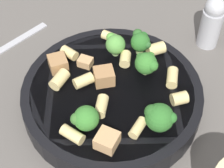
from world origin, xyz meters
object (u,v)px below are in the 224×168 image
object	(u,v)px
broccoli_floret_0	(159,117)
rigatoni_1	(156,49)
broccoli_floret_4	(147,63)
chicken_chunk_0	(85,62)
broccoli_floret_3	(115,44)
pasta_bowl	(112,95)
broccoli_floret_2	(86,119)
rigatoni_9	(72,135)
rigatoni_10	(179,98)
rigatoni_7	(127,59)
rigatoni_8	(83,81)
rigatoni_5	(100,106)
chicken_chunk_2	(58,63)
rigatoni_2	(172,78)
chicken_chunk_1	(107,140)
rigatoni_3	(111,37)
pepper_shaker	(212,22)
rigatoni_4	(60,79)
rigatoni_6	(69,53)
rigatoni_0	(138,128)
chicken_chunk_3	(104,76)
broccoli_floret_1	(141,41)

from	to	relation	value
broccoli_floret_0	rigatoni_1	size ratio (longest dim) A/B	1.58
broccoli_floret_4	chicken_chunk_0	distance (m)	0.09
broccoli_floret_3	pasta_bowl	bearing A→B (deg)	-162.41
broccoli_floret_2	broccoli_floret_4	world-z (taller)	broccoli_floret_2
rigatoni_9	rigatoni_10	world-z (taller)	rigatoni_10
rigatoni_7	rigatoni_8	distance (m)	0.07
rigatoni_5	chicken_chunk_2	distance (m)	0.10
rigatoni_2	chicken_chunk_1	distance (m)	0.13
rigatoni_3	chicken_chunk_2	size ratio (longest dim) A/B	1.06
broccoli_floret_3	rigatoni_9	size ratio (longest dim) A/B	1.12
pasta_bowl	rigatoni_8	world-z (taller)	rigatoni_8
broccoli_floret_0	pasta_bowl	bearing A→B (deg)	63.64
rigatoni_8	rigatoni_9	world-z (taller)	same
pepper_shaker	rigatoni_7	bearing A→B (deg)	141.41
rigatoni_3	rigatoni_4	distance (m)	0.11
rigatoni_4	chicken_chunk_2	size ratio (longest dim) A/B	1.07
rigatoni_6	pepper_shaker	world-z (taller)	pepper_shaker
broccoli_floret_0	rigatoni_6	size ratio (longest dim) A/B	1.67
rigatoni_0	rigatoni_6	bearing A→B (deg)	57.05
broccoli_floret_4	broccoli_floret_0	bearing A→B (deg)	-152.75
rigatoni_0	rigatoni_2	bearing A→B (deg)	-10.62
chicken_chunk_1	broccoli_floret_3	bearing A→B (deg)	17.40
broccoli_floret_2	rigatoni_4	xyz separation A→B (m)	(0.05, 0.06, -0.01)
rigatoni_2	rigatoni_9	world-z (taller)	same
rigatoni_8	rigatoni_10	size ratio (longest dim) A/B	1.29
rigatoni_0	broccoli_floret_3	bearing A→B (deg)	32.55
rigatoni_5	chicken_chunk_2	bearing A→B (deg)	60.63
pepper_shaker	rigatoni_2	bearing A→B (deg)	168.32
chicken_chunk_3	chicken_chunk_2	bearing A→B (deg)	89.25
broccoli_floret_2	rigatoni_5	xyz separation A→B (m)	(0.03, -0.00, -0.01)
rigatoni_6	rigatoni_7	distance (m)	0.08
rigatoni_9	chicken_chunk_2	xyz separation A→B (m)	(0.10, 0.07, 0.00)
chicken_chunk_3	rigatoni_9	bearing A→B (deg)	179.08
broccoli_floret_2	rigatoni_3	world-z (taller)	broccoli_floret_2
rigatoni_3	rigatoni_8	xyz separation A→B (m)	(-0.10, 0.00, 0.00)
pasta_bowl	pepper_shaker	xyz separation A→B (m)	(0.18, -0.10, 0.02)
broccoli_floret_1	chicken_chunk_1	bearing A→B (deg)	-175.31
broccoli_floret_1	rigatoni_0	world-z (taller)	broccoli_floret_1
broccoli_floret_0	rigatoni_0	world-z (taller)	broccoli_floret_0
rigatoni_1	rigatoni_6	world-z (taller)	rigatoni_1
broccoli_floret_4	rigatoni_7	bearing A→B (deg)	74.30
broccoli_floret_0	rigatoni_1	distance (m)	0.13
rigatoni_3	rigatoni_10	distance (m)	0.15
rigatoni_7	chicken_chunk_2	world-z (taller)	chicken_chunk_2
broccoli_floret_2	broccoli_floret_4	distance (m)	0.12
broccoli_floret_1	rigatoni_3	xyz separation A→B (m)	(0.01, 0.05, -0.01)
pepper_shaker	rigatoni_8	bearing A→B (deg)	142.63
chicken_chunk_1	rigatoni_7	bearing A→B (deg)	10.02
chicken_chunk_3	pepper_shaker	size ratio (longest dim) A/B	0.30
broccoli_floret_3	rigatoni_10	size ratio (longest dim) A/B	1.62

